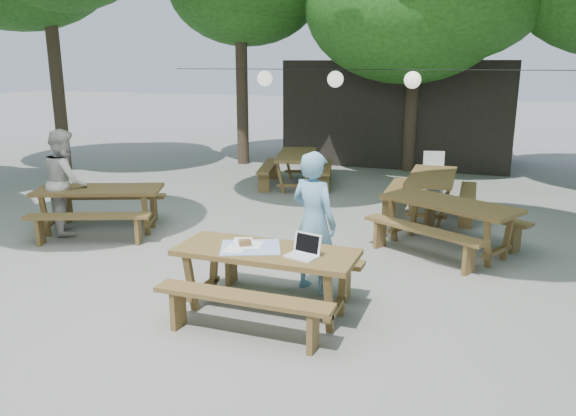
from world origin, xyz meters
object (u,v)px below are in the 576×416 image
Objects in this scene: main_picnic_table at (267,280)px; picnic_table_nw at (100,209)px; woman at (314,222)px; plastic_chair at (434,182)px; second_person at (66,181)px.

picnic_table_nw is at bearing 152.59° from main_picnic_table.
woman is (4.04, -1.12, 0.48)m from picnic_table_nw.
picnic_table_nw is 2.62× the size of plastic_chair.
main_picnic_table is 4.65m from second_person.
woman is at bearing 71.04° from main_picnic_table.
main_picnic_table is at bearing -113.35° from plastic_chair.
woman is 1.01× the size of second_person.
plastic_chair is at bearing -90.36° from second_person.
main_picnic_table is at bearing -155.32° from second_person.
woman is 1.93× the size of plastic_chair.
picnic_table_nw is 1.36× the size of woman.
second_person reaches higher than picnic_table_nw.
main_picnic_table is 6.79m from plastic_chair.
main_picnic_table is 1.15× the size of woman.
picnic_table_nw is (-3.76, 1.95, 0.00)m from main_picnic_table.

